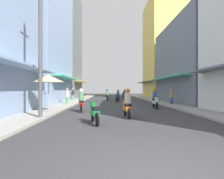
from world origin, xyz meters
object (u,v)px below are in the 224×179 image
at_px(motorbike_maroon, 124,94).
at_px(motorbike_white, 155,100).
at_px(pedestrian_crossing, 73,94).
at_px(vendor_umbrella, 49,79).
at_px(utility_pole, 40,43).
at_px(motorbike_orange, 127,105).
at_px(motorbike_black, 107,95).
at_px(pedestrian_midway, 67,96).
at_px(motorbike_blue, 118,96).
at_px(motorbike_red, 81,101).
at_px(motorbike_green, 95,112).
at_px(pedestrian_foreground, 171,96).

relative_size(motorbike_maroon, motorbike_white, 0.98).
distance_m(pedestrian_crossing, vendor_umbrella, 14.53).
xyz_separation_m(pedestrian_crossing, utility_pole, (1.34, -16.83, 2.91)).
bearing_deg(utility_pole, motorbike_orange, 8.25).
height_order(motorbike_black, pedestrian_midway, pedestrian_midway).
xyz_separation_m(motorbike_blue, pedestrian_crossing, (-5.91, 2.78, 0.24)).
bearing_deg(motorbike_red, motorbike_orange, -45.73).
distance_m(motorbike_orange, motorbike_black, 15.96).
bearing_deg(motorbike_blue, motorbike_white, -72.85).
height_order(motorbike_red, utility_pole, utility_pole).
height_order(motorbike_red, vendor_umbrella, vendor_umbrella).
relative_size(motorbike_maroon, motorbike_green, 1.00).
bearing_deg(motorbike_blue, motorbike_black, 116.88).
bearing_deg(pedestrian_crossing, motorbike_orange, -70.35).
relative_size(motorbike_green, vendor_umbrella, 0.73).
bearing_deg(motorbike_maroon, motorbike_orange, -94.17).
relative_size(pedestrian_foreground, pedestrian_midway, 0.97).
height_order(motorbike_orange, motorbike_green, motorbike_orange).
height_order(motorbike_white, utility_pole, utility_pole).
distance_m(motorbike_blue, pedestrian_midway, 6.68).
bearing_deg(pedestrian_foreground, motorbike_blue, 135.73).
distance_m(motorbike_white, pedestrian_crossing, 14.01).
bearing_deg(motorbike_orange, motorbike_red, 134.27).
height_order(motorbike_green, pedestrian_foreground, pedestrian_foreground).
bearing_deg(motorbike_red, vendor_umbrella, -147.06).
bearing_deg(motorbike_red, motorbike_black, 82.36).
bearing_deg(motorbike_maroon, motorbike_white, -87.57).
bearing_deg(motorbike_black, motorbike_maroon, 72.42).
height_order(pedestrian_foreground, pedestrian_midway, pedestrian_midway).
distance_m(motorbike_white, motorbike_blue, 8.76).
relative_size(motorbike_white, motorbike_red, 1.01).
distance_m(motorbike_green, motorbike_blue, 15.36).
distance_m(motorbike_maroon, motorbike_white, 20.34).
bearing_deg(motorbike_black, pedestrian_foreground, -49.66).
xyz_separation_m(motorbike_green, utility_pole, (-2.81, 1.20, 3.35)).
xyz_separation_m(motorbike_maroon, motorbike_white, (0.86, -20.33, 0.00)).
bearing_deg(motorbike_white, vendor_umbrella, -156.16).
xyz_separation_m(motorbike_orange, motorbike_green, (-1.63, -1.84, -0.20)).
height_order(pedestrian_foreground, utility_pole, utility_pole).
xyz_separation_m(motorbike_orange, pedestrian_foreground, (5.14, 8.53, 0.21)).
bearing_deg(utility_pole, pedestrian_midway, 93.94).
xyz_separation_m(motorbike_white, motorbike_black, (-3.86, 10.88, 0.00)).
relative_size(motorbike_maroon, vendor_umbrella, 0.73).
bearing_deg(vendor_umbrella, motorbike_maroon, 74.41).
xyz_separation_m(motorbike_maroon, vendor_umbrella, (-6.59, -23.62, 1.49)).
distance_m(motorbike_green, utility_pole, 4.54).
bearing_deg(vendor_umbrella, pedestrian_foreground, 34.45).
xyz_separation_m(motorbike_maroon, pedestrian_midway, (-6.98, -16.08, 0.13)).
relative_size(motorbike_red, pedestrian_crossing, 1.07).
bearing_deg(vendor_umbrella, motorbike_orange, -20.27).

